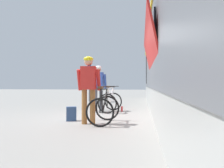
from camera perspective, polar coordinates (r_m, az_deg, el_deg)
ground_plane at (r=6.83m, az=-3.72°, el=-8.82°), size 80.00×80.00×0.00m
train_car at (r=7.00m, az=22.84°, el=7.56°), size 3.21×21.48×3.88m
cyclist_near_in_blue at (r=8.35m, az=-3.60°, el=0.01°), size 0.62×0.32×1.76m
cyclist_far_in_red at (r=5.68m, az=-6.19°, el=0.12°), size 0.61×0.31×1.76m
bicycle_near_white at (r=8.21m, az=-0.44°, el=-4.54°), size 0.79×1.12×0.99m
bicycle_far_black at (r=5.77m, az=-2.18°, el=-6.38°), size 0.73×1.08×0.99m
backpack_on_platform at (r=6.30m, az=-10.61°, el=-7.70°), size 0.32×0.26×0.40m
water_bottle_near_the_bikes at (r=8.35m, az=2.61°, el=-6.56°), size 0.08×0.08×0.20m
platform_sign_post at (r=13.16m, az=-5.97°, el=2.40°), size 0.08×0.70×2.40m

